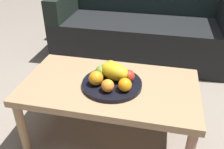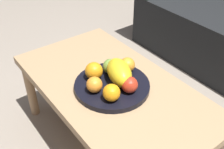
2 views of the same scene
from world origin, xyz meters
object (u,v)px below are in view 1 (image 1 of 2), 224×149
at_px(fruit_bowl, 112,84).
at_px(banana_bunch, 115,74).
at_px(orange_front, 96,78).
at_px(orange_back, 108,86).
at_px(coffee_table, 110,91).
at_px(apple_left, 128,76).
at_px(orange_right, 125,85).
at_px(couch, 141,27).
at_px(melon_large_front, 114,71).
at_px(orange_left, 111,66).
at_px(apple_front, 101,71).

relative_size(fruit_bowl, banana_bunch, 2.11).
xyz_separation_m(orange_front, orange_back, (0.08, -0.05, -0.01)).
relative_size(coffee_table, apple_left, 13.99).
height_order(fruit_bowl, orange_right, orange_right).
relative_size(couch, apple_left, 23.60).
height_order(coffee_table, melon_large_front, melon_large_front).
relative_size(coffee_table, orange_left, 14.02).
height_order(melon_large_front, orange_front, melon_large_front).
height_order(melon_large_front, apple_left, melon_large_front).
height_order(couch, banana_bunch, couch).
bearing_deg(fruit_bowl, banana_bunch, 81.73).
relative_size(orange_right, apple_left, 1.02).
relative_size(orange_left, apple_front, 1.02).
bearing_deg(coffee_table, apple_left, 6.84).
relative_size(orange_back, apple_left, 0.96).
xyz_separation_m(orange_left, banana_bunch, (0.04, -0.06, -0.01)).
height_order(orange_back, banana_bunch, orange_back).
bearing_deg(orange_left, couch, 86.72).
height_order(couch, orange_front, couch).
bearing_deg(apple_front, orange_back, -62.74).
bearing_deg(orange_back, melon_large_front, 85.97).
bearing_deg(orange_right, banana_bunch, 123.14).
distance_m(couch, orange_front, 1.29).
distance_m(coffee_table, orange_front, 0.14).
relative_size(fruit_bowl, apple_left, 4.70).
bearing_deg(banana_bunch, orange_left, 123.30).
bearing_deg(apple_left, orange_front, -157.93).
relative_size(melon_large_front, apple_left, 2.47).
relative_size(melon_large_front, orange_back, 2.56).
height_order(orange_front, orange_right, orange_front).
bearing_deg(apple_front, orange_left, 60.73).
distance_m(orange_left, apple_front, 0.08).
bearing_deg(apple_left, orange_left, 144.23).
bearing_deg(coffee_table, orange_front, -138.55).
height_order(coffee_table, orange_right, orange_right).
bearing_deg(coffee_table, orange_left, 98.79).
height_order(fruit_bowl, orange_back, orange_back).
bearing_deg(melon_large_front, coffee_table, -138.29).
bearing_deg(orange_left, apple_left, -35.77).
xyz_separation_m(orange_back, apple_front, (-0.07, 0.13, 0.00)).
bearing_deg(orange_back, orange_front, 147.34).
height_order(melon_large_front, orange_back, melon_large_front).
height_order(coffee_table, fruit_bowl, fruit_bowl).
bearing_deg(coffee_table, banana_bunch, 56.07).
xyz_separation_m(coffee_table, melon_large_front, (0.02, 0.02, 0.12)).
xyz_separation_m(melon_large_front, orange_back, (-0.01, -0.13, -0.02)).
distance_m(apple_front, banana_bunch, 0.08).
bearing_deg(banana_bunch, orange_back, -94.22).
relative_size(couch, banana_bunch, 10.60).
bearing_deg(orange_right, fruit_bowl, 142.15).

